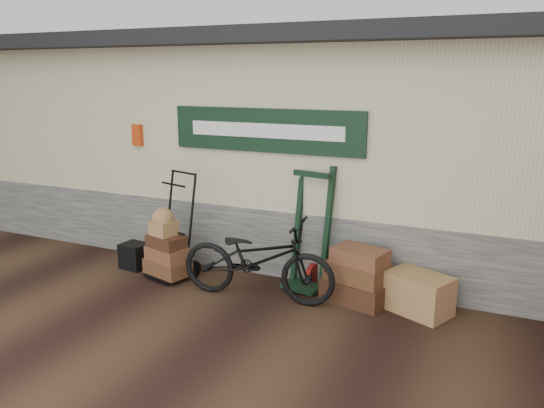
# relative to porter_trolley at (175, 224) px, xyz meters

# --- Properties ---
(ground) EXTENTS (80.00, 80.00, 0.00)m
(ground) POSITION_rel_porter_trolley_xyz_m (1.40, -0.49, -0.71)
(ground) COLOR black
(ground) RESTS_ON ground
(station_building) EXTENTS (14.40, 4.10, 3.20)m
(station_building) POSITION_rel_porter_trolley_xyz_m (1.40, 2.24, 0.90)
(station_building) COLOR #4C4C47
(station_building) RESTS_ON ground
(porter_trolley) EXTENTS (0.83, 0.70, 1.43)m
(porter_trolley) POSITION_rel_porter_trolley_xyz_m (0.00, 0.00, 0.00)
(porter_trolley) COLOR black
(porter_trolley) RESTS_ON ground
(green_barrow) EXTENTS (0.65, 0.59, 1.56)m
(green_barrow) POSITION_rel_porter_trolley_xyz_m (1.77, 0.36, 0.06)
(green_barrow) COLOR black
(green_barrow) RESTS_ON ground
(suitcase_stack) EXTENTS (0.86, 0.66, 0.67)m
(suitcase_stack) POSITION_rel_porter_trolley_xyz_m (2.43, 0.17, -0.38)
(suitcase_stack) COLOR #361811
(suitcase_stack) RESTS_ON ground
(wicker_hamper) EXTENTS (0.82, 0.70, 0.45)m
(wicker_hamper) POSITION_rel_porter_trolley_xyz_m (3.15, 0.16, -0.49)
(wicker_hamper) COLOR olive
(wicker_hamper) RESTS_ON ground
(black_trunk) EXTENTS (0.39, 0.34, 0.35)m
(black_trunk) POSITION_rel_porter_trolley_xyz_m (-0.70, -0.01, -0.54)
(black_trunk) COLOR black
(black_trunk) RESTS_ON ground
(bicycle) EXTENTS (0.85, 1.96, 1.11)m
(bicycle) POSITION_rel_porter_trolley_xyz_m (1.32, -0.24, -0.16)
(bicycle) COLOR black
(bicycle) RESTS_ON ground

